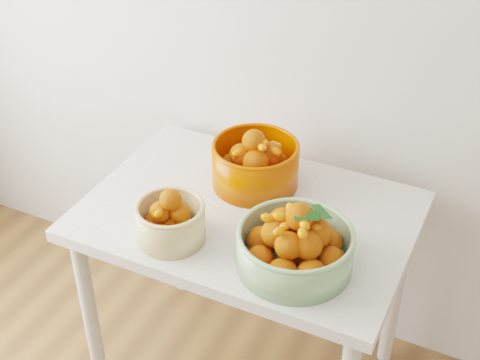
{
  "coord_description": "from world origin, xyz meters",
  "views": [
    {
      "loc": [
        0.35,
        0.12,
        2.0
      ],
      "look_at": [
        -0.32,
        1.52,
        0.92
      ],
      "focal_mm": 50.0,
      "sensor_mm": 36.0,
      "label": 1
    }
  ],
  "objects_px": {
    "table": "(248,235)",
    "bowl_cream": "(171,221)",
    "bowl_green": "(295,246)",
    "bowl_orange": "(256,163)"
  },
  "relations": [
    {
      "from": "bowl_green",
      "to": "bowl_orange",
      "type": "distance_m",
      "value": 0.41
    },
    {
      "from": "bowl_orange",
      "to": "bowl_green",
      "type": "bearing_deg",
      "value": -49.97
    },
    {
      "from": "bowl_green",
      "to": "table",
      "type": "bearing_deg",
      "value": 142.43
    },
    {
      "from": "bowl_green",
      "to": "bowl_orange",
      "type": "relative_size",
      "value": 1.31
    },
    {
      "from": "table",
      "to": "bowl_orange",
      "type": "bearing_deg",
      "value": 105.88
    },
    {
      "from": "table",
      "to": "bowl_cream",
      "type": "xyz_separation_m",
      "value": [
        -0.14,
        -0.22,
        0.16
      ]
    },
    {
      "from": "bowl_cream",
      "to": "bowl_green",
      "type": "bearing_deg",
      "value": 7.2
    },
    {
      "from": "bowl_cream",
      "to": "bowl_orange",
      "type": "bearing_deg",
      "value": 73.86
    },
    {
      "from": "bowl_cream",
      "to": "bowl_green",
      "type": "relative_size",
      "value": 0.52
    },
    {
      "from": "bowl_cream",
      "to": "table",
      "type": "bearing_deg",
      "value": 56.43
    }
  ]
}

